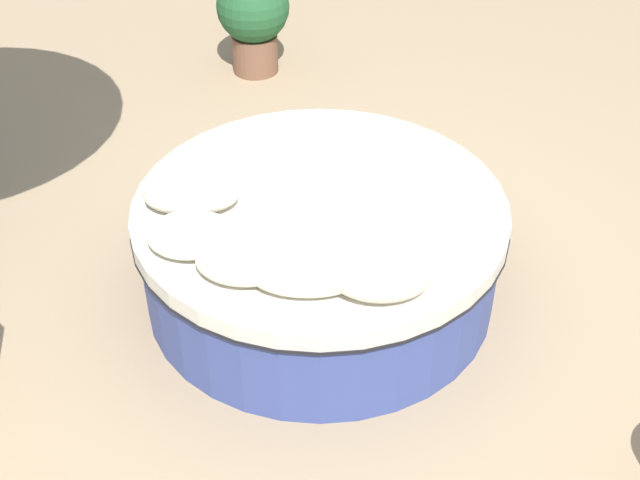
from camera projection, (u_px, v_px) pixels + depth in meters
ground_plane at (320, 291)px, 4.87m from camera, size 16.00×16.00×0.00m
round_bed at (320, 248)px, 4.67m from camera, size 1.99×1.99×0.61m
throw_pillow_0 at (191, 195)px, 4.42m from camera, size 0.49×0.29×0.15m
throw_pillow_1 at (191, 235)px, 4.15m from camera, size 0.43×0.35×0.16m
throw_pillow_2 at (248, 258)px, 4.02m from camera, size 0.49×0.39×0.15m
throw_pillow_3 at (308, 272)px, 3.94m from camera, size 0.56×0.32×0.15m
throw_pillow_4 at (381, 271)px, 3.90m from camera, size 0.50×0.38×0.21m
planter at (253, 15)px, 6.69m from camera, size 0.57×0.57×0.83m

